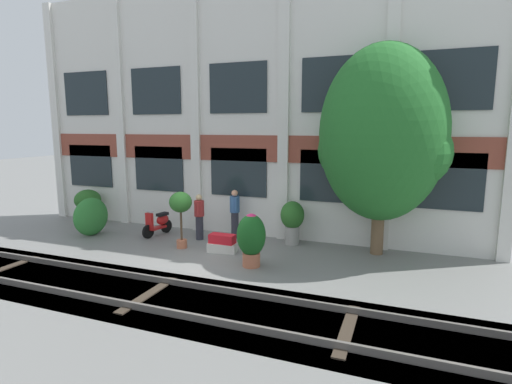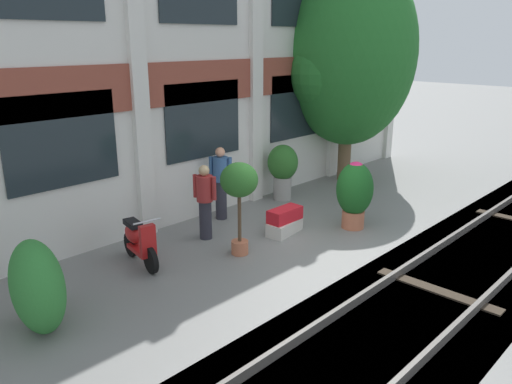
{
  "view_description": "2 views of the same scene",
  "coord_description": "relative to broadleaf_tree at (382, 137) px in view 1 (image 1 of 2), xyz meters",
  "views": [
    {
      "loc": [
        5.61,
        -10.0,
        3.83
      ],
      "look_at": [
        0.99,
        2.04,
        1.73
      ],
      "focal_mm": 28.0,
      "sensor_mm": 36.0,
      "label": 1
    },
    {
      "loc": [
        -7.26,
        -5.74,
        4.0
      ],
      "look_at": [
        -0.3,
        0.95,
        1.03
      ],
      "focal_mm": 35.0,
      "sensor_mm": 36.0,
      "label": 2
    }
  ],
  "objects": [
    {
      "name": "rail_tracks",
      "position": [
        -4.84,
        -5.06,
        -3.67
      ],
      "size": [
        24.6,
        2.8,
        0.43
      ],
      "color": "#5B5449",
      "rests_on": "ground"
    },
    {
      "name": "potted_plant_stone_basin",
      "position": [
        -3.16,
        -2.41,
        -2.68
      ],
      "size": [
        0.8,
        0.8,
        1.49
      ],
      "color": "#B76647",
      "rests_on": "ground"
    },
    {
      "name": "ground_plane",
      "position": [
        -4.84,
        -2.29,
        -3.54
      ],
      "size": [
        80.0,
        80.0,
        0.0
      ],
      "primitive_type": "plane",
      "color": "slate"
    },
    {
      "name": "apartment_facade",
      "position": [
        -4.84,
        0.83,
        0.8
      ],
      "size": [
        16.96,
        0.64,
        8.73
      ],
      "color": "silver",
      "rests_on": "ground"
    },
    {
      "name": "topiary_hedge",
      "position": [
        -9.69,
        -1.45,
        -2.86
      ],
      "size": [
        0.92,
        1.44,
        1.36
      ],
      "primitive_type": "ellipsoid",
      "rotation": [
        0.0,
        0.0,
        4.54
      ],
      "color": "#2D7A33",
      "rests_on": "ground"
    },
    {
      "name": "potted_plant_low_pan",
      "position": [
        -5.88,
        -1.62,
        -2.16
      ],
      "size": [
        0.72,
        0.72,
        1.82
      ],
      "color": "#B76647",
      "rests_on": "ground"
    },
    {
      "name": "scooter_near_curb",
      "position": [
        -7.47,
        -0.57,
        -3.1
      ],
      "size": [
        0.54,
        1.37,
        0.98
      ],
      "rotation": [
        0.0,
        0.0,
        4.54
      ],
      "color": "black",
      "rests_on": "ground"
    },
    {
      "name": "potted_plant_ribbed_drum",
      "position": [
        -11.2,
        -0.01,
        -2.71
      ],
      "size": [
        1.03,
        1.03,
        1.35
      ],
      "color": "tan",
      "rests_on": "ground"
    },
    {
      "name": "potted_plant_square_trough",
      "position": [
        -4.47,
        -1.55,
        -3.27
      ],
      "size": [
        0.93,
        0.52,
        0.56
      ],
      "color": "beige",
      "rests_on": "ground"
    },
    {
      "name": "resident_by_doorway",
      "position": [
        -5.82,
        -0.54,
        -2.7
      ],
      "size": [
        0.34,
        0.5,
        1.58
      ],
      "rotation": [
        0.0,
        0.0,
        -2.8
      ],
      "color": "#282833",
      "rests_on": "ground"
    },
    {
      "name": "potted_plant_glazed_jar",
      "position": [
        -2.69,
        0.06,
        -2.69
      ],
      "size": [
        0.78,
        0.78,
        1.44
      ],
      "color": "gray",
      "rests_on": "ground"
    },
    {
      "name": "broadleaf_tree",
      "position": [
        0.0,
        0.0,
        0.0
      ],
      "size": [
        3.83,
        3.65,
        6.22
      ],
      "color": "brown",
      "rests_on": "ground"
    },
    {
      "name": "resident_watching_tracks",
      "position": [
        -4.78,
        0.11,
        -2.63
      ],
      "size": [
        0.34,
        0.45,
        1.69
      ],
      "rotation": [
        0.0,
        0.0,
        -2.53
      ],
      "color": "#282833",
      "rests_on": "ground"
    }
  ]
}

